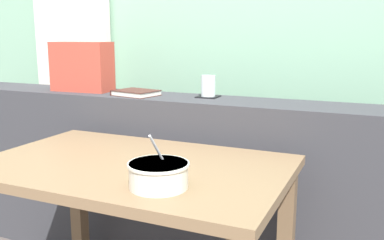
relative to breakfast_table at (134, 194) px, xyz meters
The scene contains 8 objects.
curtain_left_panel 1.60m from the breakfast_table, 136.76° to the left, with size 0.56×0.06×2.50m, color silver.
dark_console_ledge 0.62m from the breakfast_table, 98.20° to the left, with size 2.80×0.31×0.89m, color #38383D.
breakfast_table is the anchor object (origin of this frame).
coaster_square 0.70m from the breakfast_table, 86.94° to the left, with size 0.10×0.10×0.01m, color black.
juice_glass 0.72m from the breakfast_table, 86.94° to the left, with size 0.07×0.07×0.10m.
closed_book 0.70m from the breakfast_table, 119.91° to the left, with size 0.23×0.20×0.03m.
throw_pillow 0.98m from the breakfast_table, 138.69° to the left, with size 0.32×0.14×0.26m, color #B74233.
soup_bowl 0.32m from the breakfast_table, 41.86° to the right, with size 0.19×0.19×0.17m.
Camera 1 is at (0.88, -1.30, 1.18)m, focal length 39.95 mm.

